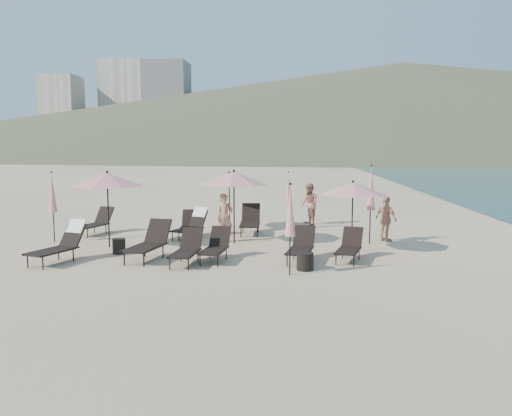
# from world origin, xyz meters

# --- Properties ---
(ground) EXTENTS (800.00, 800.00, 0.00)m
(ground) POSITION_xyz_m (0.00, 0.00, 0.00)
(ground) COLOR #D6BA8C
(ground) RESTS_ON ground
(volcanic_headland) EXTENTS (690.00, 690.00, 55.00)m
(volcanic_headland) POSITION_xyz_m (71.37, 302.62, 26.49)
(volcanic_headland) COLOR brown
(volcanic_headland) RESTS_ON ground
(hotel_skyline) EXTENTS (109.00, 82.00, 55.00)m
(hotel_skyline) POSITION_xyz_m (-93.62, 271.21, 24.18)
(hotel_skyline) COLOR beige
(hotel_skyline) RESTS_ON ground
(lounger_0) EXTENTS (1.16, 1.88, 1.11)m
(lounger_0) POSITION_xyz_m (-5.27, -0.41, 0.53)
(lounger_0) COLOR black
(lounger_0) RESTS_ON ground
(lounger_1) EXTENTS (1.01, 1.94, 1.06)m
(lounger_1) POSITION_xyz_m (-2.93, 0.11, 0.50)
(lounger_1) COLOR black
(lounger_1) RESTS_ON ground
(lounger_2) EXTENTS (0.67, 1.60, 0.90)m
(lounger_2) POSITION_xyz_m (-1.74, -0.35, 0.42)
(lounger_2) COLOR black
(lounger_2) RESTS_ON ground
(lounger_3) EXTENTS (0.72, 1.58, 0.88)m
(lounger_3) POSITION_xyz_m (-1.02, 0.13, 0.41)
(lounger_3) COLOR black
(lounger_3) RESTS_ON ground
(lounger_4) EXTENTS (0.85, 1.67, 0.92)m
(lounger_4) POSITION_xyz_m (1.35, 0.30, 0.43)
(lounger_4) COLOR black
(lounger_4) RESTS_ON ground
(lounger_5) EXTENTS (0.94, 1.61, 0.87)m
(lounger_5) POSITION_xyz_m (2.70, 0.49, 0.41)
(lounger_5) COLOR black
(lounger_5) RESTS_ON ground
(lounger_6) EXTENTS (1.04, 1.77, 0.95)m
(lounger_6) POSITION_xyz_m (-6.19, 4.03, 0.45)
(lounger_6) COLOR black
(lounger_6) RESTS_ON ground
(lounger_7) EXTENTS (1.11, 1.75, 1.03)m
(lounger_7) POSITION_xyz_m (-2.50, 3.65, 0.49)
(lounger_7) COLOR black
(lounger_7) RESTS_ON ground
(lounger_8) EXTENTS (0.78, 1.66, 0.92)m
(lounger_8) POSITION_xyz_m (-2.63, 3.71, 0.43)
(lounger_8) COLOR black
(lounger_8) RESTS_ON ground
(lounger_9) EXTENTS (0.81, 1.87, 1.05)m
(lounger_9) POSITION_xyz_m (-0.55, 4.72, 0.49)
(lounger_9) COLOR black
(lounger_9) RESTS_ON ground
(umbrella_open_0) EXTENTS (2.26, 2.26, 2.44)m
(umbrella_open_0) POSITION_xyz_m (-4.76, 1.74, 2.15)
(umbrella_open_0) COLOR black
(umbrella_open_0) RESTS_ON ground
(umbrella_open_1) EXTENTS (2.27, 2.27, 2.45)m
(umbrella_open_1) POSITION_xyz_m (-0.87, 2.73, 2.16)
(umbrella_open_1) COLOR black
(umbrella_open_1) RESTS_ON ground
(umbrella_open_2) EXTENTS (2.03, 2.03, 2.18)m
(umbrella_open_2) POSITION_xyz_m (2.87, 1.71, 1.93)
(umbrella_open_2) COLOR black
(umbrella_open_2) RESTS_ON ground
(umbrella_open_3) EXTENTS (2.10, 2.10, 2.26)m
(umbrella_open_3) POSITION_xyz_m (-1.47, 5.69, 2.00)
(umbrella_open_3) COLOR black
(umbrella_open_3) RESTS_ON ground
(umbrella_closed_0) EXTENTS (0.27, 0.27, 2.30)m
(umbrella_closed_0) POSITION_xyz_m (1.08, -1.33, 1.60)
(umbrella_closed_0) COLOR black
(umbrella_closed_0) RESTS_ON ground
(umbrella_closed_1) EXTENTS (0.31, 0.31, 2.62)m
(umbrella_closed_1) POSITION_xyz_m (3.59, 3.11, 1.82)
(umbrella_closed_1) COLOR black
(umbrella_closed_1) RESTS_ON ground
(umbrella_closed_2) EXTENTS (0.28, 0.28, 2.38)m
(umbrella_closed_2) POSITION_xyz_m (-6.90, 2.35, 1.66)
(umbrella_closed_2) COLOR black
(umbrella_closed_2) RESTS_ON ground
(umbrella_closed_3) EXTENTS (0.27, 0.27, 2.27)m
(umbrella_closed_3) POSITION_xyz_m (0.81, 5.88, 1.58)
(umbrella_closed_3) COLOR black
(umbrella_closed_3) RESTS_ON ground
(side_table_0) EXTENTS (0.39, 0.39, 0.45)m
(side_table_0) POSITION_xyz_m (-4.07, 0.79, 0.23)
(side_table_0) COLOR black
(side_table_0) RESTS_ON ground
(side_table_1) EXTENTS (0.44, 0.44, 0.46)m
(side_table_1) POSITION_xyz_m (1.46, -0.75, 0.23)
(side_table_1) COLOR black
(side_table_1) RESTS_ON ground
(beachgoer_a) EXTENTS (0.71, 0.62, 1.63)m
(beachgoer_a) POSITION_xyz_m (-1.23, 2.94, 0.82)
(beachgoer_a) COLOR tan
(beachgoer_a) RESTS_ON ground
(beachgoer_b) EXTENTS (0.93, 1.03, 1.72)m
(beachgoer_b) POSITION_xyz_m (1.64, 7.14, 0.86)
(beachgoer_b) COLOR #A76B56
(beachgoer_b) RESTS_ON ground
(beachgoer_c) EXTENTS (0.85, 0.94, 1.54)m
(beachgoer_c) POSITION_xyz_m (4.18, 3.58, 0.77)
(beachgoer_c) COLOR tan
(beachgoer_c) RESTS_ON ground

